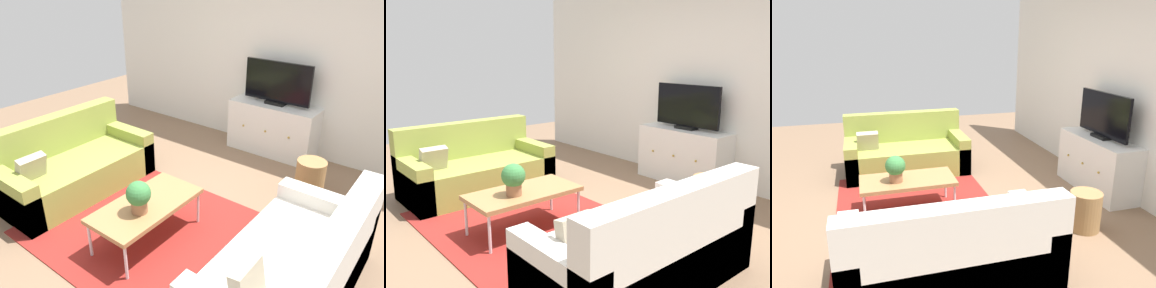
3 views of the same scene
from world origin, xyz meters
The scene contains 10 objects.
ground_plane centered at (0.00, 0.00, 0.00)m, with size 10.00×10.00×0.00m, color #84664C.
wall_back centered at (0.00, 2.55, 1.35)m, with size 6.40×0.12×2.70m, color silver.
area_rug centered at (0.00, -0.15, 0.01)m, with size 2.50×1.90×0.01m, color maroon.
couch_left_side centered at (-1.44, -0.10, 0.28)m, with size 0.89×1.79×0.87m.
couch_right_side centered at (1.44, -0.10, 0.28)m, with size 0.89×1.79×0.87m.
coffee_table centered at (-0.03, -0.26, 0.39)m, with size 0.56×1.10×0.42m.
potted_plant centered at (0.03, -0.40, 0.59)m, with size 0.23×0.23×0.31m.
tv_console centered at (0.03, 2.27, 0.37)m, with size 1.24×0.47×0.74m.
flat_screen_tv centered at (0.03, 2.29, 1.03)m, with size 0.96×0.16×0.60m.
wicker_basket centered at (0.91, 1.52, 0.21)m, with size 0.34×0.34×0.43m, color #9E7547.
Camera 1 is at (2.13, -2.34, 2.42)m, focal length 34.75 mm.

